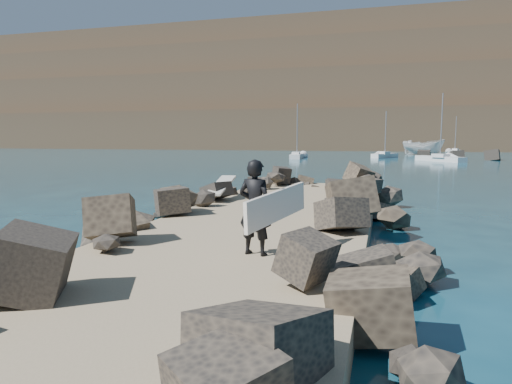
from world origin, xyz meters
TOP-DOWN VIEW (x-y plane):
  - ground at (0.00, 0.00)m, footprint 800.00×800.00m
  - jetty at (0.00, -2.00)m, footprint 6.00×26.00m
  - riprap_left at (-2.90, -1.50)m, footprint 2.60×22.00m
  - riprap_right at (2.90, -1.50)m, footprint 2.60×22.00m
  - headland at (10.00, 160.00)m, footprint 360.00×140.00m
  - surfboard_resting at (-2.67, 3.55)m, footprint 0.74×2.37m
  - boat_imported at (9.80, 71.55)m, footprint 7.28×3.80m
  - surfer_with_board at (0.91, -4.09)m, footprint 1.18×2.34m
  - sailboat_a at (-8.76, 51.87)m, footprint 1.95×6.60m
  - sailboat_d at (16.04, 79.65)m, footprint 3.00×5.88m
  - sailboat_c at (10.07, 48.42)m, footprint 5.66×6.53m
  - sailboat_b at (3.42, 57.34)m, footprint 3.94×5.50m
  - headland_buildings at (16.81, 152.19)m, footprint 137.50×30.50m

SIDE VIEW (x-z plane):
  - ground at x=0.00m, z-range 0.00..0.00m
  - jetty at x=0.00m, z-range 0.00..0.60m
  - sailboat_c at x=10.07m, z-range -3.94..4.63m
  - sailboat_a at x=-8.76m, z-range -3.60..4.30m
  - sailboat_d at x=16.04m, z-range -3.20..3.90m
  - sailboat_b at x=3.42m, z-range -3.14..3.83m
  - riprap_left at x=-2.90m, z-range 0.00..1.00m
  - riprap_right at x=2.90m, z-range 0.00..1.00m
  - surfboard_resting at x=-2.67m, z-range 1.00..1.08m
  - boat_imported at x=9.80m, z-range 0.00..2.68m
  - surfer_with_board at x=0.91m, z-range 0.61..2.55m
  - headland at x=10.00m, z-range 0.00..32.00m
  - headland_buildings at x=16.81m, z-range 31.47..36.47m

